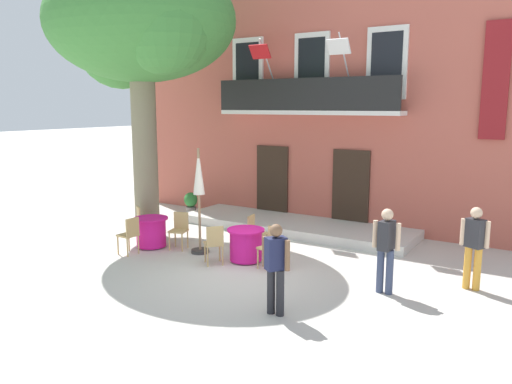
{
  "coord_description": "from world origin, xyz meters",
  "views": [
    {
      "loc": [
        5.71,
        -8.48,
        3.55
      ],
      "look_at": [
        -1.19,
        2.5,
        1.3
      ],
      "focal_mm": 35.21,
      "sensor_mm": 36.0,
      "label": 1
    }
  ],
  "objects_px": {
    "cafe_chair_near_tree_1": "(214,242)",
    "ground_planter_left": "(191,203)",
    "cafe_table_middle": "(151,232)",
    "cafe_chair_middle_0": "(143,221)",
    "plane_tree": "(139,29)",
    "cafe_chair_near_tree_0": "(255,231)",
    "cafe_chair_middle_2": "(180,228)",
    "cafe_table_near_tree": "(246,245)",
    "cafe_chair_near_tree_2": "(271,245)",
    "cafe_chair_middle_1": "(130,233)",
    "cafe_umbrella": "(199,185)",
    "pedestrian_mid_plaza": "(276,264)",
    "pedestrian_by_tree": "(386,246)",
    "pedestrian_near_entrance": "(474,243)"
  },
  "relations": [
    {
      "from": "cafe_chair_middle_0",
      "to": "cafe_table_near_tree",
      "type": "bearing_deg",
      "value": -1.41
    },
    {
      "from": "cafe_table_near_tree",
      "to": "pedestrian_mid_plaza",
      "type": "xyz_separation_m",
      "value": [
        2.07,
        -2.23,
        0.51
      ]
    },
    {
      "from": "cafe_chair_middle_1",
      "to": "cafe_chair_middle_2",
      "type": "distance_m",
      "value": 1.23
    },
    {
      "from": "cafe_chair_near_tree_0",
      "to": "cafe_chair_middle_2",
      "type": "xyz_separation_m",
      "value": [
        -1.77,
        -0.73,
        0.0
      ]
    },
    {
      "from": "cafe_chair_near_tree_2",
      "to": "pedestrian_near_entrance",
      "type": "bearing_deg",
      "value": 13.5
    },
    {
      "from": "cafe_chair_middle_2",
      "to": "pedestrian_mid_plaza",
      "type": "xyz_separation_m",
      "value": [
        4.04,
        -2.22,
        0.37
      ]
    },
    {
      "from": "plane_tree",
      "to": "cafe_umbrella",
      "type": "xyz_separation_m",
      "value": [
        2.44,
        -0.69,
        -3.86
      ]
    },
    {
      "from": "cafe_chair_middle_0",
      "to": "pedestrian_mid_plaza",
      "type": "relative_size",
      "value": 0.57
    },
    {
      "from": "cafe_chair_middle_1",
      "to": "ground_planter_left",
      "type": "relative_size",
      "value": 1.2
    },
    {
      "from": "cafe_chair_near_tree_2",
      "to": "pedestrian_mid_plaza",
      "type": "height_order",
      "value": "pedestrian_mid_plaza"
    },
    {
      "from": "pedestrian_by_tree",
      "to": "cafe_chair_middle_2",
      "type": "bearing_deg",
      "value": 177.25
    },
    {
      "from": "pedestrian_near_entrance",
      "to": "pedestrian_by_tree",
      "type": "xyz_separation_m",
      "value": [
        -1.37,
        -1.1,
        0.01
      ]
    },
    {
      "from": "cafe_chair_near_tree_2",
      "to": "cafe_umbrella",
      "type": "xyz_separation_m",
      "value": [
        -2.06,
        0.08,
        1.14
      ]
    },
    {
      "from": "cafe_chair_middle_1",
      "to": "pedestrian_mid_plaza",
      "type": "bearing_deg",
      "value": -14.12
    },
    {
      "from": "cafe_table_near_tree",
      "to": "pedestrian_mid_plaza",
      "type": "distance_m",
      "value": 3.08
    },
    {
      "from": "cafe_chair_near_tree_1",
      "to": "cafe_chair_middle_0",
      "type": "relative_size",
      "value": 1.0
    },
    {
      "from": "cafe_chair_near_tree_2",
      "to": "cafe_table_middle",
      "type": "relative_size",
      "value": 1.05
    },
    {
      "from": "plane_tree",
      "to": "cafe_chair_middle_0",
      "type": "distance_m",
      "value": 5.05
    },
    {
      "from": "cafe_chair_near_tree_1",
      "to": "ground_planter_left",
      "type": "height_order",
      "value": "cafe_chair_near_tree_1"
    },
    {
      "from": "cafe_chair_middle_0",
      "to": "cafe_chair_middle_1",
      "type": "bearing_deg",
      "value": -58.53
    },
    {
      "from": "cafe_table_near_tree",
      "to": "cafe_umbrella",
      "type": "bearing_deg",
      "value": -178.59
    },
    {
      "from": "cafe_chair_near_tree_0",
      "to": "pedestrian_near_entrance",
      "type": "height_order",
      "value": "pedestrian_near_entrance"
    },
    {
      "from": "cafe_chair_near_tree_1",
      "to": "cafe_table_middle",
      "type": "xyz_separation_m",
      "value": [
        -2.22,
        0.31,
        -0.14
      ]
    },
    {
      "from": "cafe_chair_middle_1",
      "to": "cafe_umbrella",
      "type": "relative_size",
      "value": 0.36
    },
    {
      "from": "plane_tree",
      "to": "cafe_chair_near_tree_0",
      "type": "bearing_deg",
      "value": 1.08
    },
    {
      "from": "cafe_chair_middle_0",
      "to": "pedestrian_near_entrance",
      "type": "relative_size",
      "value": 0.56
    },
    {
      "from": "cafe_chair_middle_0",
      "to": "pedestrian_by_tree",
      "type": "distance_m",
      "value": 6.68
    },
    {
      "from": "cafe_chair_middle_0",
      "to": "ground_planter_left",
      "type": "relative_size",
      "value": 1.2
    },
    {
      "from": "plane_tree",
      "to": "cafe_chair_middle_2",
      "type": "relative_size",
      "value": 7.95
    },
    {
      "from": "pedestrian_mid_plaza",
      "to": "pedestrian_by_tree",
      "type": "relative_size",
      "value": 0.97
    },
    {
      "from": "cafe_umbrella",
      "to": "pedestrian_mid_plaza",
      "type": "distance_m",
      "value": 4.1
    },
    {
      "from": "cafe_table_near_tree",
      "to": "cafe_chair_near_tree_0",
      "type": "xyz_separation_m",
      "value": [
        -0.21,
        0.73,
        0.14
      ]
    },
    {
      "from": "cafe_table_middle",
      "to": "cafe_chair_middle_0",
      "type": "relative_size",
      "value": 0.95
    },
    {
      "from": "plane_tree",
      "to": "cafe_table_middle",
      "type": "height_order",
      "value": "plane_tree"
    },
    {
      "from": "cafe_chair_near_tree_2",
      "to": "ground_planter_left",
      "type": "relative_size",
      "value": 1.2
    },
    {
      "from": "cafe_chair_near_tree_2",
      "to": "cafe_umbrella",
      "type": "height_order",
      "value": "cafe_umbrella"
    },
    {
      "from": "cafe_chair_near_tree_2",
      "to": "cafe_chair_middle_0",
      "type": "relative_size",
      "value": 1.0
    },
    {
      "from": "cafe_chair_middle_1",
      "to": "pedestrian_mid_plaza",
      "type": "relative_size",
      "value": 0.57
    },
    {
      "from": "pedestrian_mid_plaza",
      "to": "cafe_table_near_tree",
      "type": "bearing_deg",
      "value": 132.88
    },
    {
      "from": "plane_tree",
      "to": "cafe_chair_middle_2",
      "type": "distance_m",
      "value": 5.35
    },
    {
      "from": "cafe_table_middle",
      "to": "cafe_umbrella",
      "type": "relative_size",
      "value": 0.34
    },
    {
      "from": "plane_tree",
      "to": "cafe_chair_near_tree_0",
      "type": "relative_size",
      "value": 7.95
    },
    {
      "from": "cafe_table_near_tree",
      "to": "pedestrian_near_entrance",
      "type": "xyz_separation_m",
      "value": [
        4.71,
        0.84,
        0.53
      ]
    },
    {
      "from": "cafe_table_middle",
      "to": "pedestrian_mid_plaza",
      "type": "bearing_deg",
      "value": -22.23
    },
    {
      "from": "cafe_chair_middle_2",
      "to": "pedestrian_by_tree",
      "type": "relative_size",
      "value": 0.55
    },
    {
      "from": "plane_tree",
      "to": "cafe_chair_middle_1",
      "type": "bearing_deg",
      "value": -56.81
    },
    {
      "from": "cafe_table_near_tree",
      "to": "cafe_chair_near_tree_0",
      "type": "height_order",
      "value": "cafe_chair_near_tree_0"
    },
    {
      "from": "cafe_chair_middle_1",
      "to": "pedestrian_by_tree",
      "type": "xyz_separation_m",
      "value": [
        5.97,
        0.78,
        0.4
      ]
    },
    {
      "from": "cafe_chair_middle_1",
      "to": "pedestrian_by_tree",
      "type": "height_order",
      "value": "pedestrian_by_tree"
    },
    {
      "from": "ground_planter_left",
      "to": "pedestrian_mid_plaza",
      "type": "distance_m",
      "value": 8.25
    }
  ]
}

